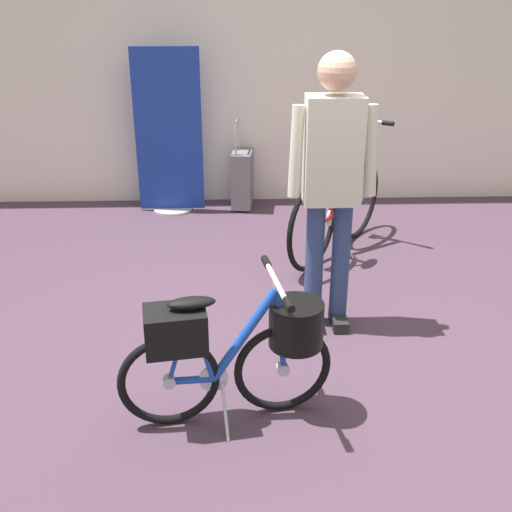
{
  "coord_description": "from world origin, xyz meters",
  "views": [
    {
      "loc": [
        -0.22,
        -3.03,
        1.95
      ],
      "look_at": [
        -0.11,
        0.13,
        0.55
      ],
      "focal_mm": 43.07,
      "sensor_mm": 36.0,
      "label": 1
    }
  ],
  "objects_px": {
    "floor_banner_stand": "(169,142)",
    "display_bike_left": "(337,206)",
    "folding_bike_foreground": "(237,346)",
    "visitor_near_wall": "(332,179)",
    "rolling_suitcase": "(242,178)"
  },
  "relations": [
    {
      "from": "display_bike_left",
      "to": "rolling_suitcase",
      "type": "bearing_deg",
      "value": 123.05
    },
    {
      "from": "floor_banner_stand",
      "to": "rolling_suitcase",
      "type": "relative_size",
      "value": 1.77
    },
    {
      "from": "folding_bike_foreground",
      "to": "display_bike_left",
      "type": "xyz_separation_m",
      "value": [
        0.79,
        2.0,
        -0.02
      ]
    },
    {
      "from": "display_bike_left",
      "to": "visitor_near_wall",
      "type": "relative_size",
      "value": 0.74
    },
    {
      "from": "display_bike_left",
      "to": "rolling_suitcase",
      "type": "relative_size",
      "value": 1.45
    },
    {
      "from": "floor_banner_stand",
      "to": "display_bike_left",
      "type": "bearing_deg",
      "value": -37.02
    },
    {
      "from": "display_bike_left",
      "to": "visitor_near_wall",
      "type": "bearing_deg",
      "value": -102.08
    },
    {
      "from": "floor_banner_stand",
      "to": "display_bike_left",
      "type": "xyz_separation_m",
      "value": [
        1.38,
        -1.04,
        -0.27
      ]
    },
    {
      "from": "rolling_suitcase",
      "to": "folding_bike_foreground",
      "type": "bearing_deg",
      "value": -91.31
    },
    {
      "from": "display_bike_left",
      "to": "rolling_suitcase",
      "type": "height_order",
      "value": "display_bike_left"
    },
    {
      "from": "folding_bike_foreground",
      "to": "visitor_near_wall",
      "type": "bearing_deg",
      "value": 58.37
    },
    {
      "from": "folding_bike_foreground",
      "to": "rolling_suitcase",
      "type": "distance_m",
      "value": 3.11
    },
    {
      "from": "folding_bike_foreground",
      "to": "rolling_suitcase",
      "type": "relative_size",
      "value": 1.24
    },
    {
      "from": "visitor_near_wall",
      "to": "rolling_suitcase",
      "type": "xyz_separation_m",
      "value": [
        -0.48,
        2.21,
        -0.65
      ]
    },
    {
      "from": "floor_banner_stand",
      "to": "folding_bike_foreground",
      "type": "bearing_deg",
      "value": -79.05
    }
  ]
}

